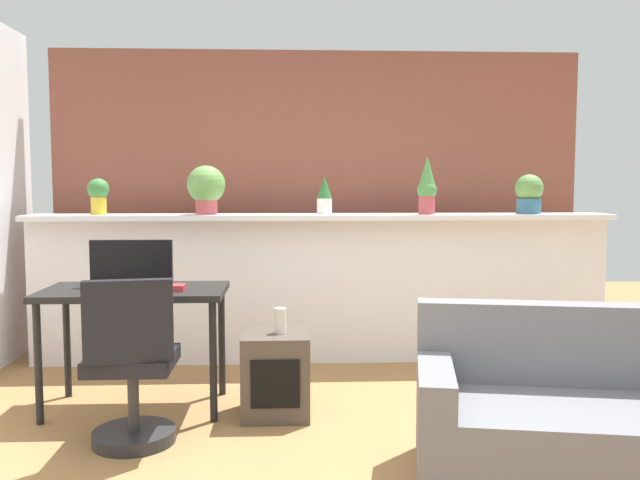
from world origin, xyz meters
name	(u,v)px	position (x,y,z in m)	size (l,w,h in m)	color
ground_plane	(341,470)	(0.00, 0.00, 0.00)	(12.00, 12.00, 0.00)	#9E7042
divider_wall	(321,291)	(0.00, 2.00, 0.56)	(4.44, 0.16, 1.11)	white
plant_shelf	(321,217)	(0.00, 1.96, 1.13)	(4.44, 0.38, 0.04)	white
brick_wall_behind	(318,200)	(0.00, 2.60, 1.25)	(4.44, 0.10, 2.50)	brown
potted_plant_0	(98,194)	(-1.68, 1.96, 1.31)	(0.16, 0.16, 0.27)	gold
potted_plant_1	(206,187)	(-0.88, 1.98, 1.36)	(0.29, 0.29, 0.37)	#B7474C
potted_plant_2	(324,195)	(0.02, 1.98, 1.30)	(0.12, 0.12, 0.29)	silver
potted_plant_3	(427,186)	(0.80, 1.92, 1.37)	(0.15, 0.15, 0.44)	#B7474C
potted_plant_4	(529,193)	(1.61, 1.97, 1.31)	(0.21, 0.21, 0.31)	#386B84
desk	(135,302)	(-1.19, 0.95, 0.67)	(1.10, 0.60, 0.75)	black
tv_monitor	(132,263)	(-1.23, 1.03, 0.90)	(0.50, 0.04, 0.29)	black
office_chair	(132,375)	(-1.08, 0.34, 0.39)	(0.47, 0.48, 0.91)	#262628
side_cube_shelf	(276,374)	(-0.33, 0.79, 0.25)	(0.40, 0.41, 0.50)	#4C4238
vase_on_shelf	(280,321)	(-0.30, 0.79, 0.58)	(0.07, 0.07, 0.15)	silver
book_on_desk	(172,288)	(-0.95, 0.86, 0.77)	(0.15, 0.12, 0.04)	#B22D33
couch	(588,425)	(1.12, -0.20, 0.28)	(1.67, 1.03, 0.80)	slate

